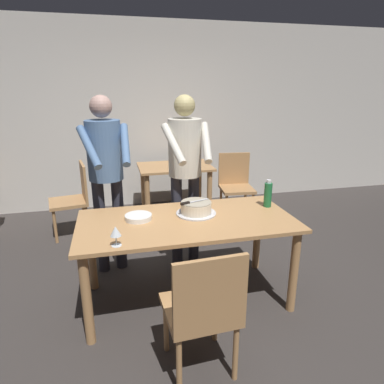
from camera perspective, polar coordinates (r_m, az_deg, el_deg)
The scene contains 14 objects.
ground_plane at distance 3.11m, azimuth -0.79°, elevation -17.58°, with size 14.00×14.00×0.00m, color #383330.
back_wall at distance 5.22m, azimuth -7.53°, elevation 12.56°, with size 10.00×0.12×2.70m, color beige.
main_dining_table at distance 2.79m, azimuth -0.85°, elevation -6.65°, with size 1.76×0.87×0.75m.
cake_on_platter at distance 2.84m, azimuth 0.71°, elevation -2.78°, with size 0.34×0.34×0.11m.
cake_knife at distance 2.79m, azimuth -0.53°, elevation -1.81°, with size 0.26×0.11×0.02m.
plate_stack at distance 2.77m, azimuth -9.11°, elevation -4.25°, with size 0.22×0.22×0.04m.
wine_glass_near at distance 2.33m, azimuth -12.88°, elevation -6.64°, with size 0.08×0.08×0.14m.
water_bottle at distance 3.08m, azimuth 12.80°, elevation -0.40°, with size 0.07×0.07×0.25m.
person_cutting_cake at distance 3.28m, azimuth -1.17°, elevation 4.96°, with size 0.47×0.56×1.72m.
person_standing_beside at distance 3.24m, azimuth -14.48°, elevation 4.24°, with size 0.46×0.57×1.72m.
chair_near_side at distance 2.17m, azimuth 1.89°, elevation -19.20°, with size 0.46×0.46×0.90m.
background_table at distance 4.70m, azimuth -2.90°, elevation 2.59°, with size 1.00×0.70×0.74m.
background_chair_0 at distance 4.37m, azimuth -19.41°, elevation -0.75°, with size 0.51×0.51×0.90m.
background_chair_2 at distance 4.74m, azimuth 7.44°, elevation 1.50°, with size 0.49×0.49×0.90m.
Camera 1 is at (-0.55, -2.48, 1.79)m, focal length 31.33 mm.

